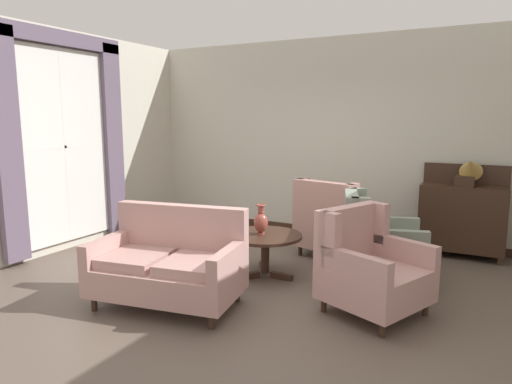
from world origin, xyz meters
The scene contains 13 objects.
ground centered at (0.00, 0.00, 0.00)m, with size 8.95×8.95×0.00m, color brown.
wall_back centered at (0.00, 2.66, 1.53)m, with size 6.56×0.08×3.06m, color beige.
wall_left centered at (-3.20, 0.80, 1.53)m, with size 0.08×3.72×3.06m, color beige.
baseboard_back centered at (0.00, 2.60, 0.06)m, with size 6.40×0.03×0.12m, color #382319.
window_with_curtains centered at (-3.10, 0.20, 1.62)m, with size 0.12×2.05×2.94m.
coffee_table centered at (-0.13, 0.46, 0.42)m, with size 0.87×0.87×0.51m.
porcelain_vase centered at (-0.18, 0.44, 0.66)m, with size 0.17×0.17×0.36m.
settee centered at (-0.62, -0.72, 0.40)m, with size 1.55×1.04×0.97m.
armchair_near_sideboard centered at (1.04, 0.97, 0.43)m, with size 1.08×0.99×1.01m.
armchair_foreground_right centered at (0.32, 1.56, 0.44)m, with size 1.03×1.02×1.05m.
armchair_far_left centered at (1.20, 0.03, 0.43)m, with size 1.10×1.10×1.00m.
sideboard centered at (1.86, 2.36, 0.55)m, with size 1.07×0.41×1.24m.
gramophone centered at (1.91, 2.28, 1.19)m, with size 0.33×0.39×0.46m.
Camera 1 is at (2.18, -4.18, 1.86)m, focal length 31.91 mm.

